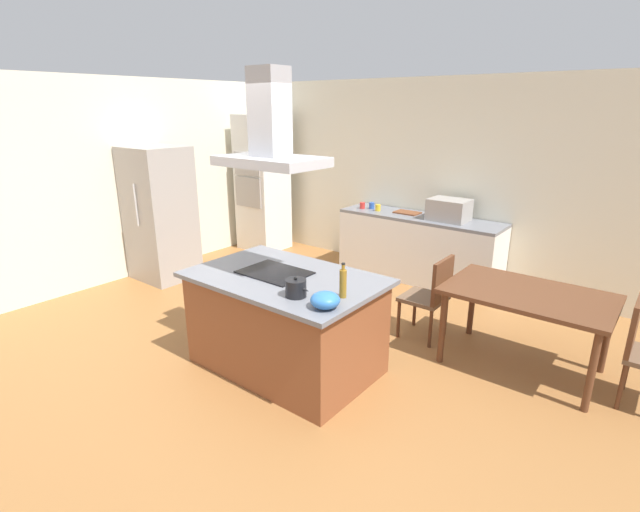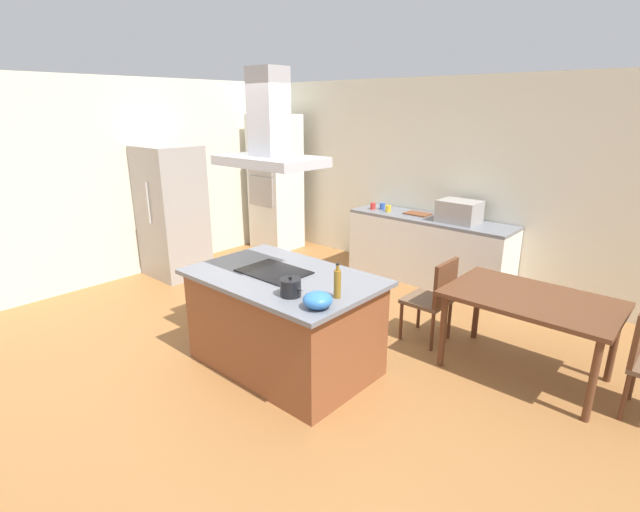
{
  "view_description": "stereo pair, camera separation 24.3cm",
  "coord_description": "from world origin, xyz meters",
  "px_view_note": "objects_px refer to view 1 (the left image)",
  "views": [
    {
      "loc": [
        2.65,
        -2.86,
        2.34
      ],
      "look_at": [
        0.09,
        0.4,
        1.0
      ],
      "focal_mm": 26.34,
      "sensor_mm": 36.0,
      "label": 1
    },
    {
      "loc": [
        2.84,
        -2.7,
        2.34
      ],
      "look_at": [
        0.09,
        0.4,
        1.0
      ],
      "focal_mm": 26.34,
      "sensor_mm": 36.0,
      "label": 2
    }
  ],
  "objects_px": {
    "refrigerator": "(160,214)",
    "range_hood": "(270,135)",
    "wall_oven_stack": "(262,183)",
    "mixing_bowl": "(325,300)",
    "chair_at_left_end": "(432,293)",
    "cooktop": "(275,272)",
    "olive_oil_bottle": "(343,283)",
    "dining_table": "(528,301)",
    "tea_kettle": "(296,288)",
    "coffee_mug_red": "(362,205)",
    "coffee_mug_blue": "(372,206)",
    "cutting_board": "(407,213)",
    "coffee_mug_yellow": "(378,208)",
    "countertop_microwave": "(449,210)"
  },
  "relations": [
    {
      "from": "olive_oil_bottle",
      "to": "dining_table",
      "type": "distance_m",
      "value": 1.78
    },
    {
      "from": "refrigerator",
      "to": "cooktop",
      "type": "bearing_deg",
      "value": -14.44
    },
    {
      "from": "olive_oil_bottle",
      "to": "refrigerator",
      "type": "bearing_deg",
      "value": 167.54
    },
    {
      "from": "wall_oven_stack",
      "to": "coffee_mug_red",
      "type": "bearing_deg",
      "value": 4.68
    },
    {
      "from": "olive_oil_bottle",
      "to": "coffee_mug_yellow",
      "type": "distance_m",
      "value": 3.22
    },
    {
      "from": "refrigerator",
      "to": "range_hood",
      "type": "relative_size",
      "value": 2.02
    },
    {
      "from": "cooktop",
      "to": "mixing_bowl",
      "type": "relative_size",
      "value": 2.68
    },
    {
      "from": "wall_oven_stack",
      "to": "refrigerator",
      "type": "height_order",
      "value": "wall_oven_stack"
    },
    {
      "from": "refrigerator",
      "to": "chair_at_left_end",
      "type": "height_order",
      "value": "refrigerator"
    },
    {
      "from": "cooktop",
      "to": "wall_oven_stack",
      "type": "bearing_deg",
      "value": 136.42
    },
    {
      "from": "countertop_microwave",
      "to": "range_hood",
      "type": "height_order",
      "value": "range_hood"
    },
    {
      "from": "countertop_microwave",
      "to": "coffee_mug_red",
      "type": "distance_m",
      "value": 1.29
    },
    {
      "from": "cooktop",
      "to": "range_hood",
      "type": "distance_m",
      "value": 1.2
    },
    {
      "from": "refrigerator",
      "to": "range_hood",
      "type": "distance_m",
      "value": 3.19
    },
    {
      "from": "cooktop",
      "to": "range_hood",
      "type": "relative_size",
      "value": 0.67
    },
    {
      "from": "cooktop",
      "to": "countertop_microwave",
      "type": "relative_size",
      "value": 1.2
    },
    {
      "from": "tea_kettle",
      "to": "refrigerator",
      "type": "xyz_separation_m",
      "value": [
        -3.37,
        1.02,
        -0.06
      ]
    },
    {
      "from": "refrigerator",
      "to": "range_hood",
      "type": "xyz_separation_m",
      "value": [
        2.86,
        -0.74,
        1.19
      ]
    },
    {
      "from": "coffee_mug_yellow",
      "to": "chair_at_left_end",
      "type": "distance_m",
      "value": 2.19
    },
    {
      "from": "countertop_microwave",
      "to": "coffee_mug_red",
      "type": "height_order",
      "value": "countertop_microwave"
    },
    {
      "from": "coffee_mug_yellow",
      "to": "range_hood",
      "type": "xyz_separation_m",
      "value": [
        0.64,
        -2.81,
        1.16
      ]
    },
    {
      "from": "cooktop",
      "to": "coffee_mug_red",
      "type": "height_order",
      "value": "coffee_mug_red"
    },
    {
      "from": "coffee_mug_blue",
      "to": "wall_oven_stack",
      "type": "distance_m",
      "value": 2.01
    },
    {
      "from": "tea_kettle",
      "to": "dining_table",
      "type": "distance_m",
      "value": 2.12
    },
    {
      "from": "countertop_microwave",
      "to": "wall_oven_stack",
      "type": "distance_m",
      "value": 3.18
    },
    {
      "from": "tea_kettle",
      "to": "range_hood",
      "type": "relative_size",
      "value": 0.24
    },
    {
      "from": "dining_table",
      "to": "cutting_board",
      "type": "bearing_deg",
      "value": 142.47
    },
    {
      "from": "mixing_bowl",
      "to": "chair_at_left_end",
      "type": "distance_m",
      "value": 1.72
    },
    {
      "from": "coffee_mug_blue",
      "to": "coffee_mug_yellow",
      "type": "xyz_separation_m",
      "value": [
        0.15,
        -0.07,
        0.0
      ]
    },
    {
      "from": "cooktop",
      "to": "olive_oil_bottle",
      "type": "distance_m",
      "value": 0.82
    },
    {
      "from": "tea_kettle",
      "to": "mixing_bowl",
      "type": "relative_size",
      "value": 0.98
    },
    {
      "from": "wall_oven_stack",
      "to": "chair_at_left_end",
      "type": "distance_m",
      "value": 3.97
    },
    {
      "from": "cooktop",
      "to": "coffee_mug_yellow",
      "type": "height_order",
      "value": "coffee_mug_yellow"
    },
    {
      "from": "coffee_mug_red",
      "to": "coffee_mug_yellow",
      "type": "height_order",
      "value": "same"
    },
    {
      "from": "coffee_mug_red",
      "to": "wall_oven_stack",
      "type": "distance_m",
      "value": 1.89
    },
    {
      "from": "dining_table",
      "to": "chair_at_left_end",
      "type": "bearing_deg",
      "value": 180.0
    },
    {
      "from": "refrigerator",
      "to": "range_hood",
      "type": "height_order",
      "value": "range_hood"
    },
    {
      "from": "countertop_microwave",
      "to": "olive_oil_bottle",
      "type": "bearing_deg",
      "value": -81.93
    },
    {
      "from": "mixing_bowl",
      "to": "coffee_mug_yellow",
      "type": "xyz_separation_m",
      "value": [
        -1.46,
        3.13,
        -0.02
      ]
    },
    {
      "from": "coffee_mug_red",
      "to": "chair_at_left_end",
      "type": "relative_size",
      "value": 0.1
    },
    {
      "from": "mixing_bowl",
      "to": "range_hood",
      "type": "bearing_deg",
      "value": 158.74
    },
    {
      "from": "chair_at_left_end",
      "to": "cooktop",
      "type": "bearing_deg",
      "value": -124.49
    },
    {
      "from": "dining_table",
      "to": "countertop_microwave",
      "type": "bearing_deg",
      "value": 133.19
    },
    {
      "from": "wall_oven_stack",
      "to": "dining_table",
      "type": "xyz_separation_m",
      "value": [
        4.62,
        -1.31,
        -0.43
      ]
    },
    {
      "from": "olive_oil_bottle",
      "to": "tea_kettle",
      "type": "bearing_deg",
      "value": -144.31
    },
    {
      "from": "wall_oven_stack",
      "to": "refrigerator",
      "type": "bearing_deg",
      "value": -92.4
    },
    {
      "from": "coffee_mug_blue",
      "to": "cutting_board",
      "type": "xyz_separation_m",
      "value": [
        0.55,
        0.05,
        -0.04
      ]
    },
    {
      "from": "countertop_microwave",
      "to": "chair_at_left_end",
      "type": "xyz_separation_m",
      "value": [
        0.53,
        -1.54,
        -0.53
      ]
    },
    {
      "from": "coffee_mug_yellow",
      "to": "mixing_bowl",
      "type": "bearing_deg",
      "value": -64.96
    },
    {
      "from": "coffee_mug_blue",
      "to": "wall_oven_stack",
      "type": "height_order",
      "value": "wall_oven_stack"
    }
  ]
}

